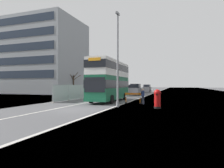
{
  "coord_description": "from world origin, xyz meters",
  "views": [
    {
      "loc": [
        8.27,
        -14.35,
        2.13
      ],
      "look_at": [
        1.31,
        5.71,
        2.2
      ],
      "focal_mm": 30.47,
      "sensor_mm": 36.0,
      "label": 1
    }
  ],
  "objects_px": {
    "car_receding_mid": "(129,89)",
    "red_pillar_postbox": "(157,98)",
    "lamppost_foreground": "(118,62)",
    "roadworks_barrier": "(133,97)",
    "car_oncoming_near": "(136,90)",
    "pedestrian_at_kerb": "(143,96)",
    "car_receding_far": "(147,89)",
    "double_decker_bus": "(110,80)"
  },
  "relations": [
    {
      "from": "roadworks_barrier",
      "to": "car_receding_mid",
      "type": "distance_m",
      "value": 25.75
    },
    {
      "from": "double_decker_bus",
      "to": "car_oncoming_near",
      "type": "height_order",
      "value": "double_decker_bus"
    },
    {
      "from": "car_receding_mid",
      "to": "car_receding_far",
      "type": "height_order",
      "value": "car_receding_far"
    },
    {
      "from": "double_decker_bus",
      "to": "roadworks_barrier",
      "type": "relative_size",
      "value": 5.44
    },
    {
      "from": "lamppost_foreground",
      "to": "pedestrian_at_kerb",
      "type": "relative_size",
      "value": 5.38
    },
    {
      "from": "double_decker_bus",
      "to": "car_oncoming_near",
      "type": "xyz_separation_m",
      "value": [
        0.27,
        14.27,
        -1.65
      ]
    },
    {
      "from": "lamppost_foreground",
      "to": "car_receding_far",
      "type": "distance_m",
      "value": 37.08
    },
    {
      "from": "lamppost_foreground",
      "to": "car_receding_mid",
      "type": "xyz_separation_m",
      "value": [
        -6.14,
        28.88,
        -3.27
      ]
    },
    {
      "from": "roadworks_barrier",
      "to": "car_receding_far",
      "type": "height_order",
      "value": "car_receding_far"
    },
    {
      "from": "double_decker_bus",
      "to": "car_receding_mid",
      "type": "height_order",
      "value": "double_decker_bus"
    },
    {
      "from": "car_oncoming_near",
      "to": "pedestrian_at_kerb",
      "type": "relative_size",
      "value": 2.39
    },
    {
      "from": "car_oncoming_near",
      "to": "red_pillar_postbox",
      "type": "bearing_deg",
      "value": -72.57
    },
    {
      "from": "red_pillar_postbox",
      "to": "car_receding_mid",
      "type": "relative_size",
      "value": 0.42
    },
    {
      "from": "lamppost_foreground",
      "to": "car_oncoming_near",
      "type": "relative_size",
      "value": 2.25
    },
    {
      "from": "lamppost_foreground",
      "to": "red_pillar_postbox",
      "type": "xyz_separation_m",
      "value": [
        3.67,
        0.15,
        -3.31
      ]
    },
    {
      "from": "roadworks_barrier",
      "to": "car_receding_mid",
      "type": "bearing_deg",
      "value": 105.08
    },
    {
      "from": "car_receding_mid",
      "to": "red_pillar_postbox",
      "type": "bearing_deg",
      "value": -71.15
    },
    {
      "from": "double_decker_bus",
      "to": "roadworks_barrier",
      "type": "bearing_deg",
      "value": -26.73
    },
    {
      "from": "red_pillar_postbox",
      "to": "car_oncoming_near",
      "type": "height_order",
      "value": "car_oncoming_near"
    },
    {
      "from": "red_pillar_postbox",
      "to": "double_decker_bus",
      "type": "bearing_deg",
      "value": 139.37
    },
    {
      "from": "car_receding_far",
      "to": "roadworks_barrier",
      "type": "bearing_deg",
      "value": -84.05
    },
    {
      "from": "roadworks_barrier",
      "to": "pedestrian_at_kerb",
      "type": "distance_m",
      "value": 1.35
    },
    {
      "from": "car_receding_far",
      "to": "pedestrian_at_kerb",
      "type": "relative_size",
      "value": 2.66
    },
    {
      "from": "car_oncoming_near",
      "to": "car_receding_far",
      "type": "bearing_deg",
      "value": 91.03
    },
    {
      "from": "pedestrian_at_kerb",
      "to": "car_receding_mid",
      "type": "bearing_deg",
      "value": 107.33
    },
    {
      "from": "car_oncoming_near",
      "to": "pedestrian_at_kerb",
      "type": "xyz_separation_m",
      "value": [
        4.35,
        -16.52,
        -0.23
      ]
    },
    {
      "from": "red_pillar_postbox",
      "to": "pedestrian_at_kerb",
      "type": "relative_size",
      "value": 1.02
    },
    {
      "from": "red_pillar_postbox",
      "to": "car_receding_far",
      "type": "distance_m",
      "value": 37.26
    },
    {
      "from": "car_oncoming_near",
      "to": "car_receding_mid",
      "type": "xyz_separation_m",
      "value": [
        -3.58,
        8.89,
        -0.09
      ]
    },
    {
      "from": "red_pillar_postbox",
      "to": "car_receding_mid",
      "type": "xyz_separation_m",
      "value": [
        -9.81,
        28.73,
        0.04
      ]
    },
    {
      "from": "lamppost_foreground",
      "to": "roadworks_barrier",
      "type": "relative_size",
      "value": 4.81
    },
    {
      "from": "lamppost_foreground",
      "to": "car_receding_far",
      "type": "height_order",
      "value": "lamppost_foreground"
    },
    {
      "from": "car_receding_far",
      "to": "red_pillar_postbox",
      "type": "bearing_deg",
      "value": -79.9
    },
    {
      "from": "lamppost_foreground",
      "to": "roadworks_barrier",
      "type": "bearing_deg",
      "value": 82.06
    },
    {
      "from": "double_decker_bus",
      "to": "pedestrian_at_kerb",
      "type": "height_order",
      "value": "double_decker_bus"
    },
    {
      "from": "car_oncoming_near",
      "to": "car_receding_far",
      "type": "height_order",
      "value": "car_oncoming_near"
    },
    {
      "from": "red_pillar_postbox",
      "to": "car_receding_mid",
      "type": "distance_m",
      "value": 30.36
    },
    {
      "from": "lamppost_foreground",
      "to": "car_oncoming_near",
      "type": "distance_m",
      "value": 20.41
    },
    {
      "from": "roadworks_barrier",
      "to": "car_oncoming_near",
      "type": "height_order",
      "value": "car_oncoming_near"
    },
    {
      "from": "double_decker_bus",
      "to": "red_pillar_postbox",
      "type": "distance_m",
      "value": 8.74
    },
    {
      "from": "double_decker_bus",
      "to": "car_receding_mid",
      "type": "bearing_deg",
      "value": 98.15
    },
    {
      "from": "car_receding_far",
      "to": "pedestrian_at_kerb",
      "type": "bearing_deg",
      "value": -82.06
    }
  ]
}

